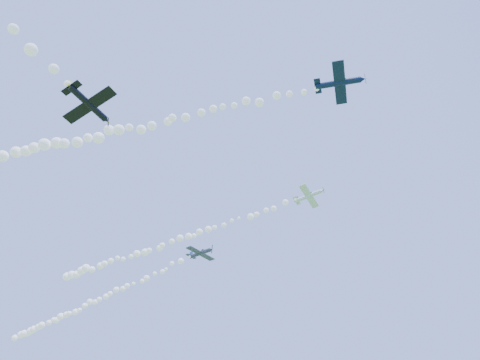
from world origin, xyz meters
The scene contains 7 objects.
plane_white centered at (9.69, 5.50, 48.84)m, with size 6.40×6.52×1.87m.
smoke_trail_white centered at (-25.03, 4.58, 48.52)m, with size 65.68×3.99×2.73m, color white, non-canonical shape.
plane_navy centered at (23.48, -12.63, 53.57)m, with size 8.13×8.64×3.10m.
smoke_trail_navy centered at (-16.97, -24.50, 53.39)m, with size 76.35×24.50×3.15m, color white, non-canonical shape.
plane_grey centered at (-18.16, 8.99, 46.35)m, with size 7.35×7.80×2.76m.
smoke_trail_grey centered at (-60.75, 15.24, 45.97)m, with size 80.88×14.15×3.28m, color white, non-canonical shape.
plane_black centered at (-1.91, -35.94, 40.27)m, with size 7.14×7.00×2.08m.
Camera 1 is at (30.14, -53.22, 2.00)m, focal length 30.00 mm.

